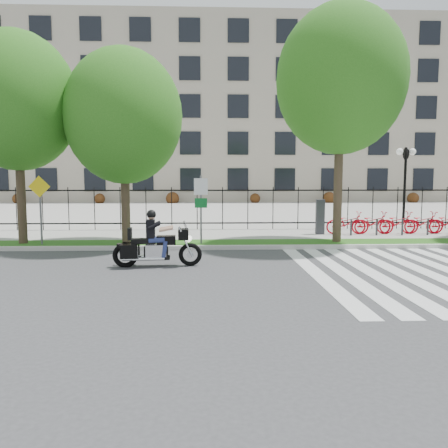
{
  "coord_description": "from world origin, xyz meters",
  "views": [
    {
      "loc": [
        -0.7,
        -11.38,
        2.5
      ],
      "look_at": [
        -0.16,
        3.0,
        1.03
      ],
      "focal_mm": 35.0,
      "sensor_mm": 36.0,
      "label": 1
    }
  ],
  "objects": [
    {
      "name": "iron_fence",
      "position": [
        0.0,
        9.2,
        1.15
      ],
      "size": [
        30.0,
        0.06,
        2.0
      ],
      "primitive_type": null,
      "color": "black",
      "rests_on": "sidewalk"
    },
    {
      "name": "street_tree_1",
      "position": [
        -3.76,
        4.95,
        4.78
      ],
      "size": [
        4.27,
        4.27,
        7.1
      ],
      "color": "#3B2D20",
      "rests_on": "grass_verge"
    },
    {
      "name": "crosswalk_stripes",
      "position": [
        4.83,
        0.0,
        0.01
      ],
      "size": [
        5.7,
        8.0,
        0.01
      ],
      "primitive_type": null,
      "color": "silver",
      "rests_on": "ground"
    },
    {
      "name": "sign_pole_regulatory",
      "position": [
        -0.95,
        4.58,
        1.74
      ],
      "size": [
        0.5,
        0.09,
        2.5
      ],
      "color": "#59595B",
      "rests_on": "grass_verge"
    },
    {
      "name": "sign_pole_warning",
      "position": [
        -6.75,
        4.58,
        1.74
      ],
      "size": [
        0.78,
        0.09,
        2.49
      ],
      "color": "#59595B",
      "rests_on": "grass_verge"
    },
    {
      "name": "motorcycle_rider",
      "position": [
        -2.17,
        1.11,
        0.66
      ],
      "size": [
        2.56,
        0.77,
        1.98
      ],
      "color": "black",
      "rests_on": "ground"
    },
    {
      "name": "lamp_post_right",
      "position": [
        10.0,
        12.0,
        3.21
      ],
      "size": [
        1.06,
        0.7,
        4.25
      ],
      "color": "black",
      "rests_on": "ground"
    },
    {
      "name": "curb",
      "position": [
        0.0,
        4.1,
        0.07
      ],
      "size": [
        60.0,
        0.2,
        0.15
      ],
      "primitive_type": "cube",
      "color": "#B6B4AC",
      "rests_on": "ground"
    },
    {
      "name": "sidewalk",
      "position": [
        0.0,
        7.45,
        0.07
      ],
      "size": [
        60.0,
        3.5,
        0.15
      ],
      "primitive_type": "cube",
      "color": "#A6A39B",
      "rests_on": "ground"
    },
    {
      "name": "grass_verge",
      "position": [
        0.0,
        4.95,
        0.07
      ],
      "size": [
        60.0,
        1.5,
        0.15
      ],
      "primitive_type": "cube",
      "color": "#245816",
      "rests_on": "ground"
    },
    {
      "name": "bike_share_station",
      "position": [
        9.68,
        7.2,
        0.64
      ],
      "size": [
        11.1,
        0.86,
        1.5
      ],
      "color": "#2D2D33",
      "rests_on": "sidewalk"
    },
    {
      "name": "ground",
      "position": [
        0.0,
        0.0,
        0.0
      ],
      "size": [
        120.0,
        120.0,
        0.0
      ],
      "primitive_type": "plane",
      "color": "#363739",
      "rests_on": "ground"
    },
    {
      "name": "office_building",
      "position": [
        0.0,
        44.92,
        9.97
      ],
      "size": [
        60.0,
        21.9,
        20.15
      ],
      "color": "#A79A87",
      "rests_on": "ground"
    },
    {
      "name": "plaza",
      "position": [
        0.0,
        25.0,
        0.05
      ],
      "size": [
        80.0,
        34.0,
        0.1
      ],
      "primitive_type": "cube",
      "color": "#A6A39B",
      "rests_on": "ground"
    },
    {
      "name": "street_tree_0",
      "position": [
        -7.56,
        4.95,
        5.3
      ],
      "size": [
        4.34,
        4.34,
        7.66
      ],
      "color": "#3B2D20",
      "rests_on": "grass_verge"
    },
    {
      "name": "street_tree_2",
      "position": [
        4.21,
        4.95,
        6.15
      ],
      "size": [
        4.75,
        4.75,
        8.75
      ],
      "color": "#3B2D20",
      "rests_on": "grass_verge"
    }
  ]
}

